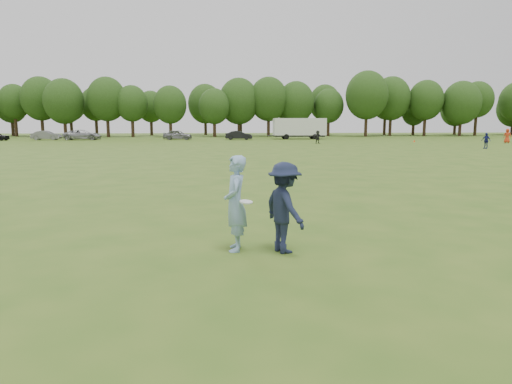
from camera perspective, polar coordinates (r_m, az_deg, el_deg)
The scene contains 14 objects.
ground at distance 9.45m, azimuth 0.40°, elevation -7.76°, with size 200.00×200.00×0.00m, color #365919.
thrower at distance 9.51m, azimuth -2.58°, elevation -1.44°, with size 0.73×0.48×2.01m, color #85A9CE.
defender at distance 9.40m, azimuth 3.59°, elevation -1.95°, with size 1.22×0.70×1.88m, color #1A213A.
player_far_b at distance 51.32m, azimuth 26.81°, elevation 5.75°, with size 0.93×0.39×1.59m, color navy.
player_far_c at distance 65.81m, azimuth 28.91°, elevation 6.17°, with size 0.89×0.58×1.82m, color red.
player_far_d at distance 57.12m, azimuth 7.73°, elevation 6.84°, with size 1.50×0.48×1.61m, color #272727.
car_b at distance 74.01m, azimuth -24.74°, elevation 6.44°, with size 1.43×4.10×1.35m, color slate.
car_c at distance 72.36m, azimuth -20.85°, elevation 6.69°, with size 2.47×5.35×1.49m, color #9A999E.
car_e at distance 69.32m, azimuth -9.77°, elevation 7.06°, with size 1.72×4.29×1.46m, color slate.
car_f at distance 68.30m, azimuth -2.15°, elevation 7.09°, with size 1.39×3.99×1.32m, color black.
field_cone at distance 64.07m, azimuth 19.17°, elevation 6.05°, with size 0.28×0.28×0.30m, color #E73C0C.
disc_in_play at distance 9.29m, azimuth -1.25°, elevation -1.23°, with size 0.31×0.31×0.07m.
cargo_trailer at distance 71.31m, azimuth 5.45°, elevation 8.03°, with size 9.00×2.75×3.20m.
treeline at distance 86.07m, azimuth -2.22°, elevation 11.18°, with size 130.35×18.39×11.74m.
Camera 1 is at (-0.79, -9.02, 2.69)m, focal length 32.00 mm.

